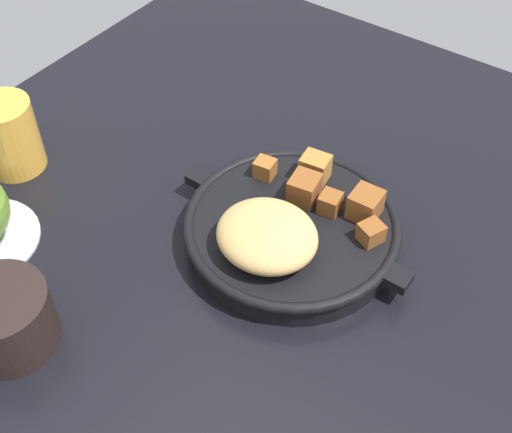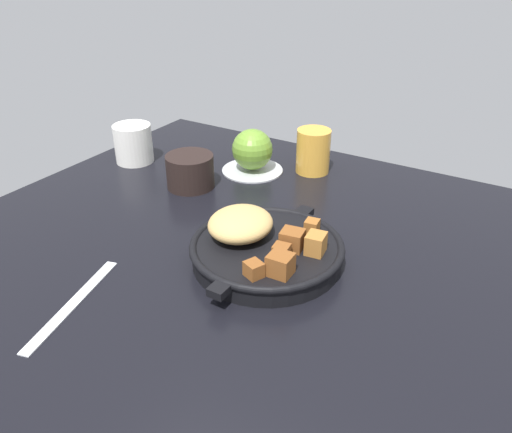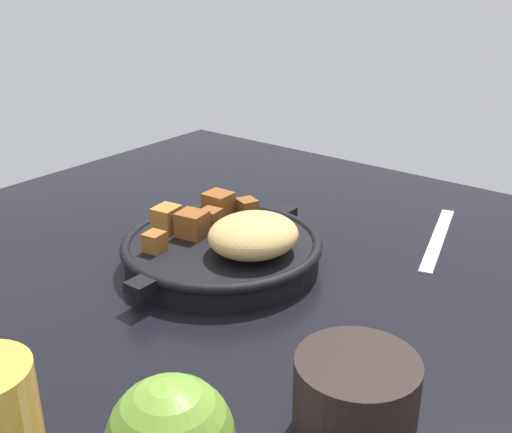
# 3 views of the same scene
# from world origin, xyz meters

# --- Properties ---
(ground_plane) EXTENTS (0.91, 0.98, 0.02)m
(ground_plane) POSITION_xyz_m (0.00, 0.00, -0.01)
(ground_plane) COLOR black
(cast_iron_skillet) EXTENTS (0.27, 0.23, 0.07)m
(cast_iron_skillet) POSITION_xyz_m (-0.01, -0.04, 0.03)
(cast_iron_skillet) COLOR black
(cast_iron_skillet) RESTS_ON ground_plane
(juice_glass_amber) EXTENTS (0.07, 0.07, 0.09)m
(juice_glass_amber) POSITION_xyz_m (0.33, 0.04, 0.04)
(juice_glass_amber) COLOR gold
(juice_glass_amber) RESTS_ON ground_plane
(coffee_mug_dark) EXTENTS (0.09, 0.09, 0.06)m
(coffee_mug_dark) POSITION_xyz_m (0.14, 0.21, 0.03)
(coffee_mug_dark) COLOR black
(coffee_mug_dark) RESTS_ON ground_plane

